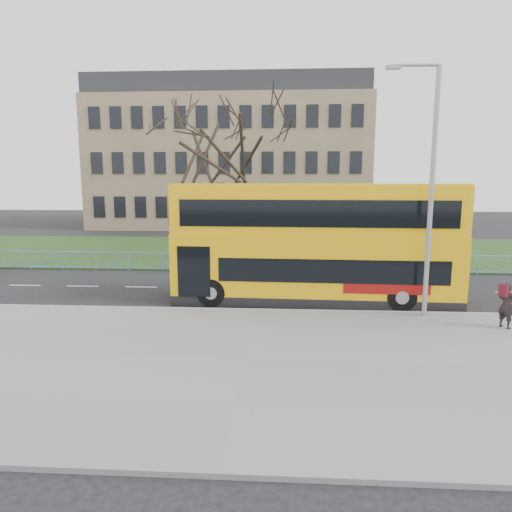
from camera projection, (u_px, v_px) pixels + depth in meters
The scene contains 10 objects.
ground at pixel (258, 302), 19.93m from camera, with size 120.00×120.00×0.00m, color black.
pavement at pixel (245, 361), 13.27m from camera, with size 80.00×10.50×0.12m, color slate.
kerb at pixel (256, 311), 18.39m from camera, with size 80.00×0.20×0.14m, color gray.
grass_verge at pixel (269, 251), 34.00m from camera, with size 80.00×15.40×0.08m, color #1B3A15.
guard_railing at pixel (265, 263), 26.33m from camera, with size 40.00×0.12×1.10m, color #759BD1, non-canonical shape.
bare_tree at pixel (220, 167), 28.95m from camera, with size 8.40×8.40×11.99m, color black, non-canonical shape.
civic_building at pixel (232, 165), 53.53m from camera, with size 30.00×15.00×14.00m, color #897257.
yellow_bus at pixel (314, 240), 19.69m from camera, with size 12.16×3.29×5.06m.
pedestrian at pixel (506, 305), 15.98m from camera, with size 0.60×0.39×1.64m, color black.
street_lamp at pixel (429, 183), 16.72m from camera, with size 1.95×0.22×9.21m.
Camera 1 is at (1.07, -19.29, 5.27)m, focal length 32.00 mm.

